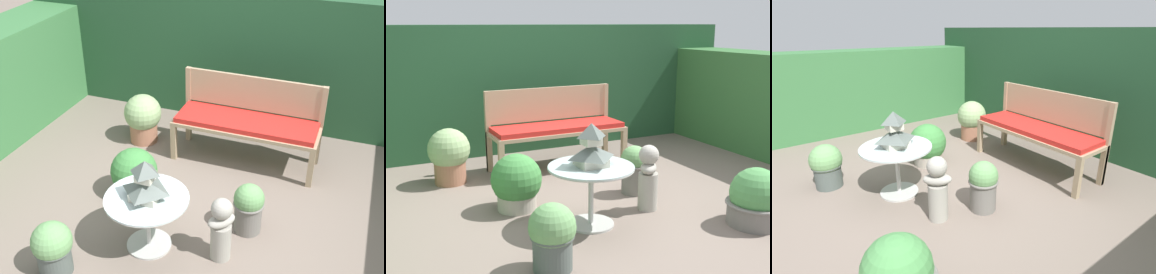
# 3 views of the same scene
# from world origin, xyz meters

# --- Properties ---
(ground) EXTENTS (30.00, 30.00, 0.00)m
(ground) POSITION_xyz_m (0.00, 0.00, 0.00)
(ground) COLOR #75665B
(foliage_hedge_back) EXTENTS (6.40, 0.95, 1.67)m
(foliage_hedge_back) POSITION_xyz_m (0.00, 2.47, 0.83)
(foliage_hedge_back) COLOR #234C2D
(foliage_hedge_back) RESTS_ON ground
(foliage_hedge_left) EXTENTS (0.70, 3.60, 1.32)m
(foliage_hedge_left) POSITION_xyz_m (-2.85, 0.20, 0.66)
(foliage_hedge_left) COLOR #38703D
(foliage_hedge_left) RESTS_ON ground
(garden_bench) EXTENTS (1.60, 0.53, 0.53)m
(garden_bench) POSITION_xyz_m (0.11, 1.11, 0.46)
(garden_bench) COLOR tan
(garden_bench) RESTS_ON ground
(bench_backrest) EXTENTS (1.60, 0.06, 0.94)m
(bench_backrest) POSITION_xyz_m (0.11, 1.36, 0.69)
(bench_backrest) COLOR tan
(bench_backrest) RESTS_ON ground
(patio_table) EXTENTS (0.73, 0.73, 0.53)m
(patio_table) POSITION_xyz_m (-0.32, -0.54, 0.42)
(patio_table) COLOR #B7B7B2
(patio_table) RESTS_ON ground
(pagoda_birdhouse) EXTENTS (0.31, 0.31, 0.37)m
(pagoda_birdhouse) POSITION_xyz_m (-0.32, -0.54, 0.69)
(pagoda_birdhouse) COLOR beige
(pagoda_birdhouse) RESTS_ON patio_table
(garden_bust) EXTENTS (0.27, 0.29, 0.62)m
(garden_bust) POSITION_xyz_m (0.33, -0.45, 0.32)
(garden_bust) COLOR #A39E93
(garden_bust) RESTS_ON ground
(potted_plant_hedge_corner) EXTENTS (0.45, 0.45, 0.60)m
(potted_plant_hedge_corner) POSITION_xyz_m (-1.16, 1.12, 0.32)
(potted_plant_hedge_corner) COLOR #9E664C
(potted_plant_hedge_corner) RESTS_ON ground
(potted_plant_path_edge) EXTENTS (0.29, 0.29, 0.50)m
(potted_plant_path_edge) POSITION_xyz_m (0.45, -0.02, 0.26)
(potted_plant_path_edge) COLOR slate
(potted_plant_path_edge) RESTS_ON ground
(potted_plant_bench_right) EXTENTS (0.34, 0.34, 0.49)m
(potted_plant_bench_right) POSITION_xyz_m (-0.91, -1.09, 0.26)
(potted_plant_bench_right) COLOR #4C5651
(potted_plant_bench_right) RESTS_ON ground
(potted_plant_bench_left) EXTENTS (0.47, 0.47, 0.53)m
(potted_plant_bench_left) POSITION_xyz_m (-0.76, 0.09, 0.25)
(potted_plant_bench_left) COLOR #ADA393
(potted_plant_bench_left) RESTS_ON ground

